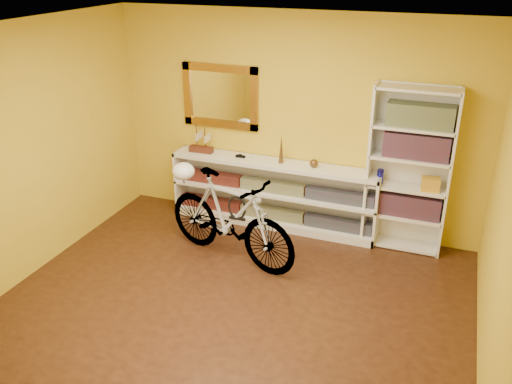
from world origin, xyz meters
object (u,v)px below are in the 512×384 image
at_px(bicycle, 230,218).
at_px(bookcase, 409,171).
at_px(console_unit, 273,194).
at_px(helmet, 183,171).

bearing_deg(bicycle, bookcase, -44.87).
bearing_deg(bicycle, console_unit, 5.61).
xyz_separation_m(console_unit, helmet, (-0.82, -0.77, 0.48)).
distance_m(console_unit, bicycle, 0.98).
height_order(console_unit, bicycle, bicycle).
relative_size(console_unit, helmet, 10.02).
bearing_deg(console_unit, bookcase, 0.91).
bearing_deg(bicycle, helmet, 90.00).
xyz_separation_m(bookcase, helmet, (-2.39, -0.80, -0.05)).
bearing_deg(bookcase, console_unit, -179.09).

